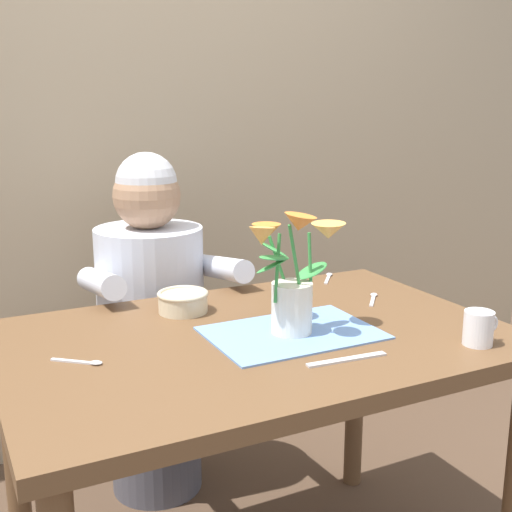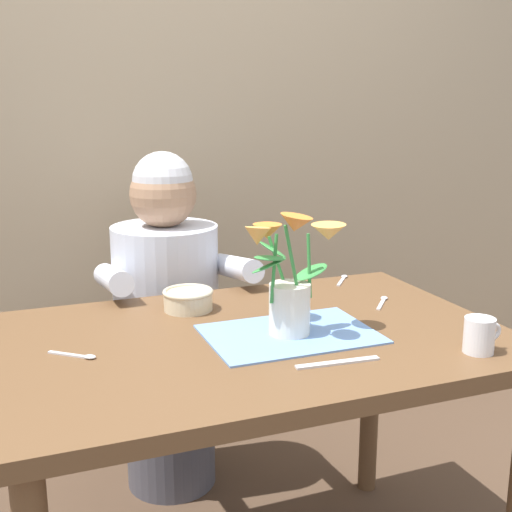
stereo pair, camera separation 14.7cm
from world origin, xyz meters
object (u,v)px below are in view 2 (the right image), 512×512
object	(u,v)px
coffee_cup	(480,335)
dinner_knife	(338,363)
seated_person	(168,327)
ceramic_bowl	(188,299)
flower_vase	(290,277)

from	to	relation	value
coffee_cup	dinner_knife	bearing A→B (deg)	170.43
seated_person	ceramic_bowl	world-z (taller)	seated_person
ceramic_bowl	dinner_knife	size ratio (longest dim) A/B	0.72
flower_vase	dinner_knife	xyz separation A→B (m)	(0.02, -0.20, -0.14)
coffee_cup	ceramic_bowl	bearing A→B (deg)	134.56
flower_vase	coffee_cup	size ratio (longest dim) A/B	3.26
seated_person	flower_vase	world-z (taller)	seated_person
dinner_knife	coffee_cup	distance (m)	0.33
seated_person	flower_vase	distance (m)	0.74
flower_vase	coffee_cup	bearing A→B (deg)	-36.72
flower_vase	dinner_knife	size ratio (longest dim) A/B	1.59
dinner_knife	coffee_cup	world-z (taller)	coffee_cup
dinner_knife	coffee_cup	size ratio (longest dim) A/B	2.04
ceramic_bowl	dinner_knife	distance (m)	0.52
ceramic_bowl	coffee_cup	world-z (taller)	coffee_cup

